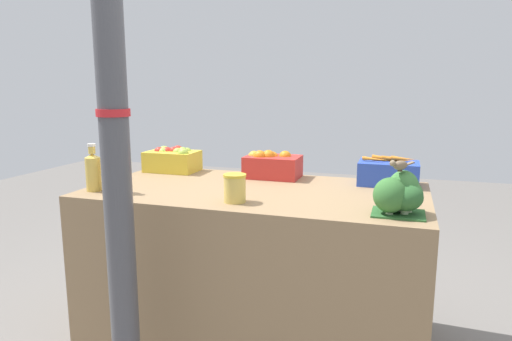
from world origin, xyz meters
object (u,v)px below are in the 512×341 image
Objects in this scene: sparrow_bird at (399,165)px; carrot_crate at (388,172)px; broccoli_pile at (399,194)px; pickle_jar at (235,188)px; apple_crate at (173,159)px; orange_crate at (272,165)px; juice_bottle_golden at (93,171)px; juice_bottle_cloudy at (110,168)px; support_pole at (115,142)px.

carrot_crate is at bearing -129.07° from sparrow_bird.
broccoli_pile is at bearing -170.44° from sparrow_bird.
sparrow_bird is (-0.01, -0.01, 0.13)m from broccoli_pile.
broccoli_pile reaches higher than pickle_jar.
orange_crate reaches higher than apple_crate.
sparrow_bird is at bearing -39.94° from orange_crate.
broccoli_pile is 2.09× the size of sparrow_bird.
juice_bottle_golden is 0.11m from juice_bottle_cloudy.
support_pole is 1.13m from orange_crate.
support_pole is at bearing -134.68° from carrot_crate.
broccoli_pile reaches higher than apple_crate.
juice_bottle_cloudy is 1.42m from sparrow_bird.
orange_crate is 0.67m from carrot_crate.
sparrow_bird is (1.39, -0.62, 0.13)m from apple_crate.
orange_crate is 1.01m from juice_bottle_golden.
orange_crate is at bearing -84.37° from sparrow_bird.
apple_crate is 0.63m from juice_bottle_cloudy.
support_pole is 1.17m from sparrow_bird.
broccoli_pile is 0.76× the size of juice_bottle_cloudy.
juice_bottle_cloudy is 0.68m from pickle_jar.
support_pole reaches higher than broccoli_pile.
pickle_jar is 0.75m from sparrow_bird.
pickle_jar is (-0.00, -0.62, -0.01)m from orange_crate.
support_pole is 10.64× the size of broccoli_pile.
orange_crate reaches higher than carrot_crate.
support_pole is 1.12m from apple_crate.
carrot_crate is at bearing 42.75° from pickle_jar.
juice_bottle_cloudy is (-1.42, -0.02, 0.04)m from broccoli_pile.
broccoli_pile is at bearing 21.72° from support_pole.
juice_bottle_cloudy is 2.75× the size of sparrow_bird.
juice_bottle_cloudy is (-0.33, 0.41, -0.20)m from support_pole.
juice_bottle_cloudy is at bearing -43.80° from sparrow_bird.
carrot_crate is 2.40× the size of pickle_jar.
orange_crate reaches higher than pickle_jar.
juice_bottle_cloudy is (-1.36, -0.63, 0.05)m from carrot_crate.
carrot_crate is 0.92m from pickle_jar.
support_pole is 7.27× the size of carrot_crate.
apple_crate is 1.34m from carrot_crate.
juice_bottle_cloudy reaches higher than broccoli_pile.
juice_bottle_golden is at bearing 180.00° from juice_bottle_cloudy.
juice_bottle_golden is (-0.12, -0.63, 0.02)m from apple_crate.
juice_bottle_cloudy reaches higher than orange_crate.
support_pole is 0.64m from juice_bottle_golden.
support_pole reaches higher than juice_bottle_golden.
juice_bottle_golden reaches higher than orange_crate.
carrot_crate reaches higher than pickle_jar.
pickle_jar is 1.28× the size of sparrow_bird.
sparrow_bird reaches higher than carrot_crate.
sparrow_bird reaches higher than broccoli_pile.
sparrow_bird reaches higher than pickle_jar.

